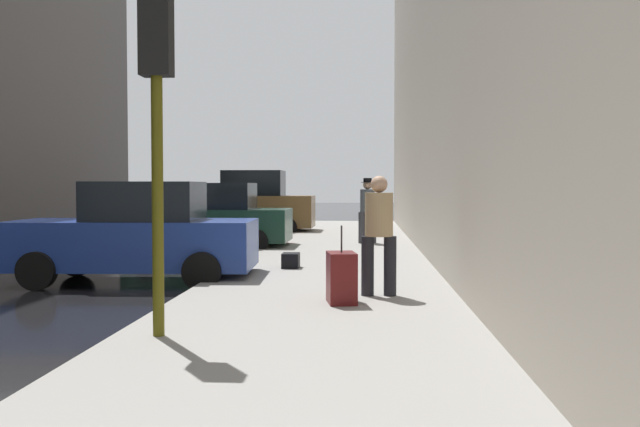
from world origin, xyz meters
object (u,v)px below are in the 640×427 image
parked_blue_sedan (137,235)px  pedestrian_in_tan_coat (379,229)px  rolling_suitcase (341,278)px  parked_dark_green_sedan (211,219)px  fire_hydrant (284,230)px  duffel_bag (291,260)px  pedestrian_with_beanie (367,207)px  traffic_light (157,85)px  parked_bronze_suv (250,205)px

parked_blue_sedan → pedestrian_in_tan_coat: size_ratio=2.50×
pedestrian_in_tan_coat → rolling_suitcase: (-0.51, -0.68, -0.61)m
parked_dark_green_sedan → fire_hydrant: bearing=28.4°
parked_blue_sedan → pedestrian_in_tan_coat: 4.75m
parked_blue_sedan → duffel_bag: parked_blue_sedan is taller
parked_blue_sedan → fire_hydrant: size_ratio=6.06×
pedestrian_in_tan_coat → rolling_suitcase: pedestrian_in_tan_coat is taller
duffel_bag → pedestrian_with_beanie: bearing=75.8°
parked_dark_green_sedan → pedestrian_with_beanie: size_ratio=2.37×
traffic_light → duffel_bag: size_ratio=8.18×
pedestrian_in_tan_coat → rolling_suitcase: 1.05m
pedestrian_in_tan_coat → duffel_bag: pedestrian_in_tan_coat is taller
parked_bronze_suv → pedestrian_in_tan_coat: bearing=-74.0°
pedestrian_with_beanie → rolling_suitcase: bearing=-92.3°
traffic_light → pedestrian_in_tan_coat: traffic_light is taller
parked_blue_sedan → pedestrian_with_beanie: size_ratio=2.40×
pedestrian_in_tan_coat → pedestrian_with_beanie: pedestrian_with_beanie is taller
parked_bronze_suv → duffel_bag: parked_bronze_suv is taller
rolling_suitcase → duffel_bag: size_ratio=2.36×
traffic_light → rolling_suitcase: size_ratio=3.46×
parked_blue_sedan → pedestrian_with_beanie: 8.20m
parked_bronze_suv → rolling_suitcase: bearing=-76.5°
rolling_suitcase → pedestrian_with_beanie: bearing=87.7°
rolling_suitcase → fire_hydrant: bearing=100.7°
parked_dark_green_sedan → pedestrian_in_tan_coat: (4.21, -8.34, 0.26)m
parked_dark_green_sedan → pedestrian_in_tan_coat: bearing=-63.2°
fire_hydrant → parked_bronze_suv: bearing=108.6°
rolling_suitcase → duffel_bag: rolling_suitcase is taller
parked_blue_sedan → pedestrian_in_tan_coat: bearing=-27.4°
pedestrian_in_tan_coat → parked_bronze_suv: bearing=106.0°
parked_dark_green_sedan → pedestrian_in_tan_coat: 9.34m
pedestrian_in_tan_coat → traffic_light: bearing=-129.5°
fire_hydrant → pedestrian_with_beanie: pedestrian_with_beanie is taller
traffic_light → duffel_bag: (0.75, 6.22, -2.47)m
parked_dark_green_sedan → duffel_bag: 5.65m
pedestrian_with_beanie → duffel_bag: bearing=-104.2°
pedestrian_with_beanie → duffel_bag: size_ratio=4.04×
duffel_bag → parked_bronze_suv: bearing=103.0°
pedestrian_with_beanie → duffel_bag: 6.16m
parked_dark_green_sedan → fire_hydrant: 2.08m
fire_hydrant → parked_blue_sedan: bearing=-104.2°
parked_bronze_suv → pedestrian_with_beanie: 6.80m
parked_bronze_suv → traffic_light: 17.73m
pedestrian_in_tan_coat → parked_blue_sedan: bearing=152.6°
traffic_light → pedestrian_with_beanie: (2.25, 12.13, -1.62)m
parked_blue_sedan → pedestrian_in_tan_coat: pedestrian_in_tan_coat is taller
parked_dark_green_sedan → traffic_light: size_ratio=1.17×
fire_hydrant → rolling_suitcase: (1.90, -9.99, -0.01)m
parked_bronze_suv → rolling_suitcase: parked_bronze_suv is taller
fire_hydrant → duffel_bag: 6.01m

